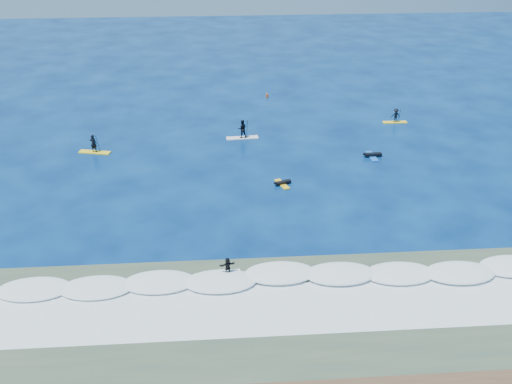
{
  "coord_description": "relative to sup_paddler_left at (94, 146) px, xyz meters",
  "views": [
    {
      "loc": [
        -2.83,
        -40.56,
        22.86
      ],
      "look_at": [
        0.18,
        1.26,
        0.6
      ],
      "focal_mm": 40.0,
      "sensor_mm": 36.0,
      "label": 1
    }
  ],
  "objects": [
    {
      "name": "sup_paddler_left",
      "position": [
        0.0,
        0.0,
        0.0
      ],
      "size": [
        3.21,
        1.46,
        2.19
      ],
      "rotation": [
        0.0,
        0.0,
        -0.23
      ],
      "color": "yellow",
      "rests_on": "ground"
    },
    {
      "name": "sup_paddler_right",
      "position": [
        31.83,
        5.91,
        0.05
      ],
      "size": [
        2.67,
        0.69,
        1.87
      ],
      "rotation": [
        0.0,
        0.0,
        -0.01
      ],
      "color": "yellow",
      "rests_on": "ground"
    },
    {
      "name": "shallow_water",
      "position": [
        14.98,
        -25.77,
        -0.68
      ],
      "size": [
        90.0,
        13.0,
        0.01
      ],
      "primitive_type": "cube",
      "color": "#354837",
      "rests_on": "ground"
    },
    {
      "name": "breaking_wave",
      "position": [
        14.98,
        -21.77,
        -0.68
      ],
      "size": [
        40.0,
        6.0,
        0.3
      ],
      "primitive_type": "cube",
      "color": "white",
      "rests_on": "ground"
    },
    {
      "name": "prone_paddler_far",
      "position": [
        27.0,
        -2.92,
        -0.52
      ],
      "size": [
        1.89,
        2.4,
        0.5
      ],
      "rotation": [
        0.0,
        0.0,
        1.63
      ],
      "color": "blue",
      "rests_on": "ground"
    },
    {
      "name": "whitewater",
      "position": [
        14.98,
        -24.77,
        -0.68
      ],
      "size": [
        34.0,
        5.0,
        0.02
      ],
      "primitive_type": "cube",
      "color": "silver",
      "rests_on": "ground"
    },
    {
      "name": "marker_buoy",
      "position": [
        18.42,
        15.48,
        -0.38
      ],
      "size": [
        0.29,
        0.29,
        0.71
      ],
      "rotation": [
        0.0,
        0.0,
        -0.15
      ],
      "color": "#D54712",
      "rests_on": "ground"
    },
    {
      "name": "sup_paddler_center",
      "position": [
        14.69,
        2.63,
        0.19
      ],
      "size": [
        3.37,
        1.07,
        2.33
      ],
      "rotation": [
        0.0,
        0.0,
        0.07
      ],
      "color": "silver",
      "rests_on": "ground"
    },
    {
      "name": "wave_surfer",
      "position": [
        12.51,
        -21.25,
        0.06
      ],
      "size": [
        1.85,
        0.94,
        1.29
      ],
      "rotation": [
        0.0,
        0.0,
        0.27
      ],
      "color": "white",
      "rests_on": "breaking_wave"
    },
    {
      "name": "ground",
      "position": [
        14.98,
        -11.77,
        -0.68
      ],
      "size": [
        160.0,
        160.0,
        0.0
      ],
      "primitive_type": "plane",
      "color": "#031945",
      "rests_on": "ground"
    },
    {
      "name": "prone_paddler_near",
      "position": [
        17.64,
        -8.19,
        -0.54
      ],
      "size": [
        1.59,
        2.1,
        0.43
      ],
      "rotation": [
        0.0,
        0.0,
        1.93
      ],
      "color": "gold",
      "rests_on": "ground"
    }
  ]
}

